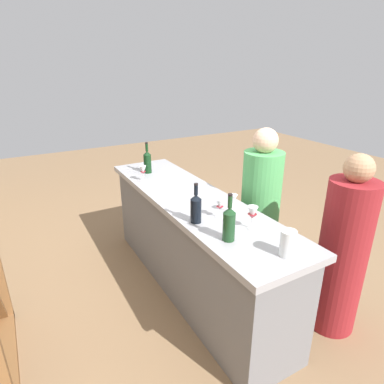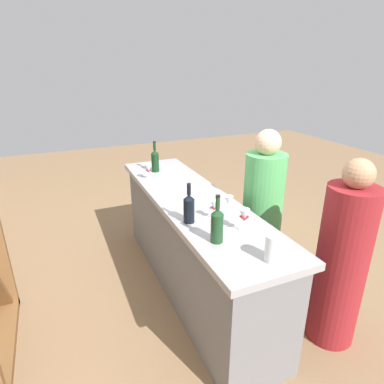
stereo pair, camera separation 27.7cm
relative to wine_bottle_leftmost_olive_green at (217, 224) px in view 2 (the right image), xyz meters
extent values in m
plane|color=#846647|center=(0.75, -0.15, -1.04)|extent=(12.00, 12.00, 0.00)
cube|color=slate|center=(0.75, -0.15, -0.61)|extent=(2.37, 0.55, 0.87)
cube|color=#99999E|center=(0.75, -0.15, -0.15)|extent=(2.45, 0.63, 0.05)
cylinder|color=#193D1E|center=(0.00, 0.00, -0.03)|extent=(0.08, 0.08, 0.19)
cone|color=#193D1E|center=(0.00, 0.00, 0.09)|extent=(0.08, 0.08, 0.04)
cylinder|color=#193D1E|center=(0.00, 0.00, 0.15)|extent=(0.03, 0.03, 0.08)
cylinder|color=black|center=(0.00, 0.00, 0.19)|extent=(0.03, 0.03, 0.01)
cylinder|color=black|center=(0.33, 0.05, -0.03)|extent=(0.08, 0.08, 0.18)
cone|color=black|center=(0.33, 0.05, 0.07)|extent=(0.08, 0.08, 0.03)
cylinder|color=black|center=(0.33, 0.05, 0.13)|extent=(0.03, 0.03, 0.07)
cylinder|color=black|center=(0.33, 0.05, 0.17)|extent=(0.03, 0.03, 0.01)
cylinder|color=black|center=(1.57, -0.08, -0.03)|extent=(0.08, 0.08, 0.19)
cone|color=black|center=(1.57, -0.08, 0.09)|extent=(0.08, 0.08, 0.04)
cylinder|color=black|center=(1.57, -0.08, 0.15)|extent=(0.03, 0.03, 0.08)
cylinder|color=black|center=(1.57, -0.08, 0.20)|extent=(0.03, 0.03, 0.01)
cylinder|color=white|center=(0.33, -0.27, -0.12)|extent=(0.07, 0.07, 0.00)
cylinder|color=white|center=(0.33, -0.27, -0.08)|extent=(0.01, 0.01, 0.07)
cone|color=white|center=(0.33, -0.27, -0.01)|extent=(0.07, 0.07, 0.07)
cylinder|color=white|center=(0.05, -0.23, -0.12)|extent=(0.06, 0.06, 0.00)
cylinder|color=white|center=(0.05, -0.23, -0.08)|extent=(0.01, 0.01, 0.07)
cone|color=white|center=(0.05, -0.23, 0.00)|extent=(0.07, 0.07, 0.09)
cone|color=maroon|center=(0.05, -0.23, -0.03)|extent=(0.06, 0.06, 0.03)
cylinder|color=white|center=(0.30, -0.14, -0.12)|extent=(0.06, 0.06, 0.00)
cylinder|color=white|center=(0.30, -0.14, -0.09)|extent=(0.01, 0.01, 0.07)
cone|color=white|center=(0.30, -0.14, -0.01)|extent=(0.06, 0.06, 0.08)
cone|color=maroon|center=(0.30, -0.14, -0.04)|extent=(0.05, 0.05, 0.02)
cylinder|color=white|center=(1.36, 0.05, -0.12)|extent=(0.06, 0.06, 0.00)
cylinder|color=white|center=(1.36, 0.05, -0.09)|extent=(0.01, 0.01, 0.07)
cone|color=white|center=(1.36, 0.05, -0.01)|extent=(0.07, 0.07, 0.08)
cone|color=maroon|center=(1.36, 0.05, -0.04)|extent=(0.06, 0.06, 0.02)
cylinder|color=silver|center=(-0.32, -0.20, -0.04)|extent=(0.10, 0.10, 0.16)
cylinder|color=#4CA559|center=(0.53, -0.74, -0.39)|extent=(0.41, 0.41, 1.29)
sphere|color=#D8AD8C|center=(0.53, -0.74, 0.35)|extent=(0.22, 0.22, 0.22)
cylinder|color=maroon|center=(-0.23, -0.90, -0.42)|extent=(0.37, 0.37, 1.24)
sphere|color=tan|center=(-0.23, -0.90, 0.29)|extent=(0.20, 0.20, 0.20)
camera|label=1|loc=(-1.51, 1.13, 0.95)|focal=30.60mm
camera|label=2|loc=(-1.64, 0.88, 0.95)|focal=30.60mm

